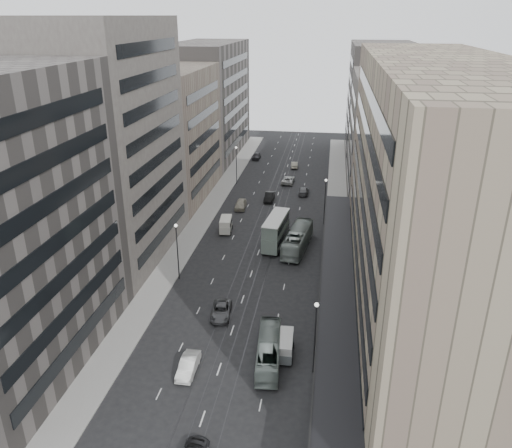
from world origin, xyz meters
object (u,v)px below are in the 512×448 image
Objects in this scene: vw_microbus at (284,345)px; panel_van at (226,224)px; bus_near at (269,350)px; bus_far at (298,239)px; double_decker at (276,230)px; sedan_2 at (221,311)px; sedan_1 at (188,366)px.

vw_microbus is 1.03× the size of panel_van.
bus_near is 28.12m from bus_far.
double_decker is 21.51m from sedan_2.
bus_near is 1.97× the size of sedan_2.
sedan_1 is at bearing 81.69° from bus_far.
double_decker is 1.98× the size of sedan_1.
sedan_1 is at bearing -90.23° from panel_van.
panel_van is at bearing 94.75° from sedan_2.
bus_far is 1.29× the size of double_decker.
double_decker reaches higher than bus_near.
vw_microbus is at bearing -145.30° from bus_near.
vw_microbus is at bearing -73.47° from panel_van.
double_decker reaches higher than sedan_2.
bus_near reaches higher than panel_van.
sedan_2 is (1.08, 10.72, -0.08)m from sedan_1.
sedan_1 is at bearing -101.54° from sedan_2.
vw_microbus reaches higher than sedan_2.
panel_van reaches higher than sedan_1.
double_decker is at bearing 96.54° from vw_microbus.
bus_near is at bearing 20.09° from sedan_1.
bus_far is 3.70m from double_decker.
bus_far is at bearing 63.25° from sedan_2.
sedan_1 is (-7.96, -3.00, -0.59)m from bus_near.
panel_van is at bearing 95.17° from sedan_1.
bus_far reaches higher than sedan_2.
bus_near is at bearing -76.59° from panel_van.
panel_van is 25.59m from sedan_2.
bus_near is 0.82× the size of bus_far.
bus_near is 2.33× the size of panel_van.
sedan_2 is (-7.81, -20.39, -0.97)m from bus_far.
bus_near is 1.06× the size of double_decker.
bus_far is at bearing 73.49° from sedan_1.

